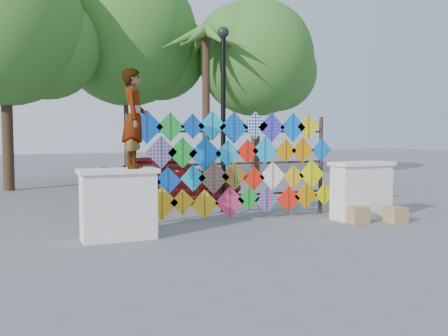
{
  "coord_description": "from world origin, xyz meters",
  "views": [
    {
      "loc": [
        -4.49,
        -9.11,
        1.91
      ],
      "look_at": [
        -0.29,
        0.6,
        1.17
      ],
      "focal_mm": 40.0,
      "sensor_mm": 36.0,
      "label": 1
    }
  ],
  "objects_px": {
    "kite_rack": "(236,164)",
    "lamppost": "(223,101)",
    "vendor_woman": "(134,119)",
    "sedan": "(170,177)"
  },
  "relations": [
    {
      "from": "sedan",
      "to": "lamppost",
      "type": "bearing_deg",
      "value": -142.21
    },
    {
      "from": "kite_rack",
      "to": "vendor_woman",
      "type": "xyz_separation_m",
      "value": [
        -2.45,
        -0.93,
        0.94
      ]
    },
    {
      "from": "vendor_woman",
      "to": "sedan",
      "type": "height_order",
      "value": "vendor_woman"
    },
    {
      "from": "kite_rack",
      "to": "lamppost",
      "type": "xyz_separation_m",
      "value": [
        0.24,
        1.27,
        1.46
      ]
    },
    {
      "from": "kite_rack",
      "to": "sedan",
      "type": "xyz_separation_m",
      "value": [
        -0.42,
        3.51,
        -0.56
      ]
    },
    {
      "from": "kite_rack",
      "to": "sedan",
      "type": "distance_m",
      "value": 3.58
    },
    {
      "from": "vendor_woman",
      "to": "kite_rack",
      "type": "bearing_deg",
      "value": -47.83
    },
    {
      "from": "vendor_woman",
      "to": "sedan",
      "type": "relative_size",
      "value": 0.45
    },
    {
      "from": "kite_rack",
      "to": "lamppost",
      "type": "relative_size",
      "value": 1.1
    },
    {
      "from": "vendor_woman",
      "to": "sedan",
      "type": "xyz_separation_m",
      "value": [
        2.04,
        4.44,
        -1.5
      ]
    }
  ]
}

